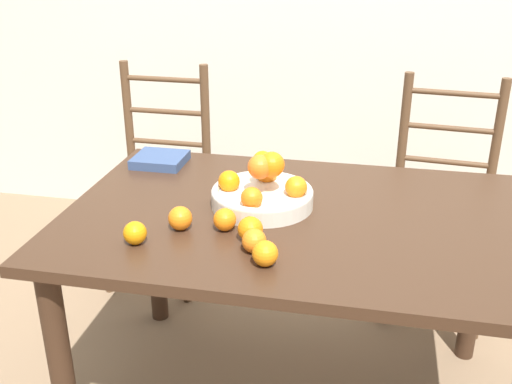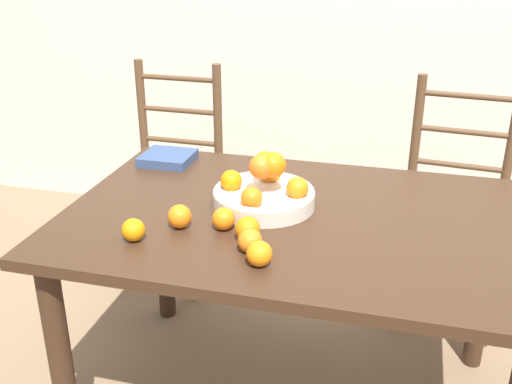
% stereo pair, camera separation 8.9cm
% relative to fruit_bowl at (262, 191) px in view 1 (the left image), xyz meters
% --- Properties ---
extents(dining_table, '(1.42, 0.94, 0.74)m').
position_rel_fruit_bowl_xyz_m(dining_table, '(0.11, -0.04, -0.15)').
color(dining_table, '#382316').
rests_on(dining_table, ground_plane).
extents(fruit_bowl, '(0.32, 0.32, 0.18)m').
position_rel_fruit_bowl_xyz_m(fruit_bowl, '(0.00, 0.00, 0.00)').
color(fruit_bowl, beige).
rests_on(fruit_bowl, dining_table).
extents(orange_loose_0, '(0.07, 0.07, 0.07)m').
position_rel_fruit_bowl_xyz_m(orange_loose_0, '(0.01, -0.24, -0.01)').
color(orange_loose_0, orange).
rests_on(orange_loose_0, dining_table).
extents(orange_loose_1, '(0.07, 0.07, 0.07)m').
position_rel_fruit_bowl_xyz_m(orange_loose_1, '(-0.07, -0.19, -0.02)').
color(orange_loose_1, orange).
rests_on(orange_loose_1, dining_table).
extents(orange_loose_2, '(0.07, 0.07, 0.07)m').
position_rel_fruit_bowl_xyz_m(orange_loose_2, '(0.08, -0.36, -0.02)').
color(orange_loose_2, orange).
rests_on(orange_loose_2, dining_table).
extents(orange_loose_3, '(0.07, 0.07, 0.07)m').
position_rel_fruit_bowl_xyz_m(orange_loose_3, '(-0.30, -0.32, -0.02)').
color(orange_loose_3, orange).
rests_on(orange_loose_3, dining_table).
extents(orange_loose_4, '(0.07, 0.07, 0.07)m').
position_rel_fruit_bowl_xyz_m(orange_loose_4, '(0.04, -0.30, -0.02)').
color(orange_loose_4, orange).
rests_on(orange_loose_4, dining_table).
extents(orange_loose_5, '(0.07, 0.07, 0.07)m').
position_rel_fruit_bowl_xyz_m(orange_loose_5, '(-0.20, -0.21, -0.02)').
color(orange_loose_5, orange).
rests_on(orange_loose_5, dining_table).
extents(chair_left, '(0.43, 0.41, 1.00)m').
position_rel_fruit_bowl_xyz_m(chair_left, '(-0.63, 0.72, -0.31)').
color(chair_left, '#513823').
rests_on(chair_left, ground_plane).
extents(chair_right, '(0.46, 0.44, 1.00)m').
position_rel_fruit_bowl_xyz_m(chair_right, '(0.63, 0.72, -0.31)').
color(chair_right, '#513823').
rests_on(chair_right, ground_plane).
extents(book_stack, '(0.18, 0.17, 0.03)m').
position_rel_fruit_bowl_xyz_m(book_stack, '(-0.45, 0.29, -0.03)').
color(book_stack, '#334770').
rests_on(book_stack, dining_table).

